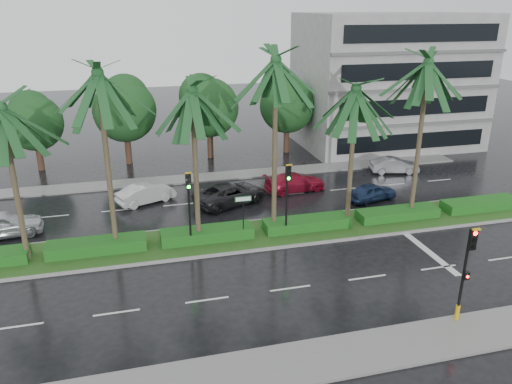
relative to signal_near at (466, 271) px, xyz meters
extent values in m
plane|color=black|center=(-6.00, 9.39, -2.50)|extent=(120.00, 120.00, 0.00)
cube|color=slate|center=(-6.00, -0.81, -2.44)|extent=(40.00, 2.40, 0.12)
cube|color=slate|center=(-6.00, 21.39, -2.44)|extent=(40.00, 2.00, 0.12)
cube|color=gray|center=(-6.00, 10.39, -2.43)|extent=(36.00, 4.00, 0.14)
cube|color=#284717|center=(-6.00, 10.39, -2.36)|extent=(35.60, 3.70, 0.02)
cube|color=#1B4F16|center=(-15.00, 10.39, -2.05)|extent=(5.20, 1.40, 0.60)
cube|color=#1B4F16|center=(-9.00, 10.39, -2.05)|extent=(5.20, 1.40, 0.60)
cube|color=#1B4F16|center=(-3.00, 10.39, -2.05)|extent=(5.20, 1.40, 0.60)
cube|color=#1B4F16|center=(3.00, 10.39, -2.05)|extent=(5.20, 1.40, 0.60)
cube|color=#1B4F16|center=(9.00, 10.39, -2.05)|extent=(5.20, 1.40, 0.60)
cube|color=silver|center=(-18.00, 4.39, -2.50)|extent=(2.00, 0.12, 0.01)
cube|color=silver|center=(-18.00, 16.39, -2.50)|extent=(2.00, 0.12, 0.01)
cube|color=silver|center=(-14.00, 4.39, -2.50)|extent=(2.00, 0.12, 0.01)
cube|color=silver|center=(-14.00, 16.39, -2.50)|extent=(2.00, 0.12, 0.01)
cube|color=silver|center=(-10.00, 4.39, -2.50)|extent=(2.00, 0.12, 0.01)
cube|color=silver|center=(-10.00, 16.39, -2.50)|extent=(2.00, 0.12, 0.01)
cube|color=silver|center=(-6.00, 4.39, -2.50)|extent=(2.00, 0.12, 0.01)
cube|color=silver|center=(-6.00, 16.39, -2.50)|extent=(2.00, 0.12, 0.01)
cube|color=silver|center=(-2.00, 4.39, -2.50)|extent=(2.00, 0.12, 0.01)
cube|color=silver|center=(-2.00, 16.39, -2.50)|extent=(2.00, 0.12, 0.01)
cube|color=silver|center=(2.00, 4.39, -2.50)|extent=(2.00, 0.12, 0.01)
cube|color=silver|center=(2.00, 16.39, -2.50)|extent=(2.00, 0.12, 0.01)
cube|color=silver|center=(6.00, 4.39, -2.50)|extent=(2.00, 0.12, 0.01)
cube|color=silver|center=(6.00, 16.39, -2.50)|extent=(2.00, 0.12, 0.01)
cube|color=silver|center=(10.00, 16.39, -2.50)|extent=(2.00, 0.12, 0.01)
cube|color=silver|center=(2.50, 6.39, -2.50)|extent=(0.40, 6.00, 0.01)
cylinder|color=#3F3324|center=(-18.50, 10.39, 1.64)|extent=(0.28, 0.28, 7.99)
cylinder|color=#3F3324|center=(-18.50, 10.39, -2.13)|extent=(0.40, 0.40, 0.44)
cylinder|color=#3F3324|center=(-14.00, 10.49, 2.37)|extent=(0.28, 0.28, 9.44)
cylinder|color=#3F3324|center=(-14.00, 10.49, -2.13)|extent=(0.40, 0.40, 0.44)
cylinder|color=#3F3324|center=(-9.50, 10.29, 1.89)|extent=(0.28, 0.28, 8.49)
cylinder|color=#3F3324|center=(-9.50, 10.29, -2.13)|extent=(0.40, 0.40, 0.44)
cylinder|color=#3F3324|center=(-5.00, 10.59, 2.56)|extent=(0.28, 0.28, 9.83)
cylinder|color=#3F3324|center=(-5.00, 10.59, -2.13)|extent=(0.40, 0.40, 0.44)
cylinder|color=#3F3324|center=(-0.50, 10.19, 1.75)|extent=(0.28, 0.28, 8.21)
cylinder|color=#3F3324|center=(-0.50, 10.19, -2.13)|extent=(0.40, 0.40, 0.44)
cylinder|color=#3F3324|center=(4.00, 10.49, 2.39)|extent=(0.28, 0.28, 9.49)
cylinder|color=#3F3324|center=(4.00, 10.49, -2.13)|extent=(0.40, 0.40, 0.44)
cylinder|color=black|center=(0.00, 0.09, -0.68)|extent=(0.12, 0.12, 3.40)
cube|color=black|center=(0.00, -0.09, 1.47)|extent=(0.30, 0.18, 0.90)
cube|color=gold|center=(0.00, -0.21, 1.95)|extent=(0.34, 0.12, 0.06)
cylinder|color=#FF0C05|center=(0.00, -0.19, 1.77)|extent=(0.18, 0.04, 0.18)
cylinder|color=black|center=(0.00, -0.19, 1.47)|extent=(0.18, 0.04, 0.18)
cylinder|color=black|center=(0.00, -0.19, 1.17)|extent=(0.18, 0.04, 0.18)
cylinder|color=gold|center=(0.00, 0.09, -2.03)|extent=(0.18, 0.18, 0.70)
cube|color=black|center=(0.00, -0.07, -0.18)|extent=(0.22, 0.16, 0.32)
cylinder|color=#FF0C05|center=(0.00, -0.16, -0.18)|extent=(0.12, 0.03, 0.12)
cylinder|color=black|center=(-10.00, 9.79, -0.65)|extent=(0.12, 0.12, 3.40)
cube|color=black|center=(-10.00, 9.61, 1.50)|extent=(0.30, 0.18, 0.90)
cube|color=gold|center=(-10.00, 9.49, 1.98)|extent=(0.34, 0.12, 0.06)
cylinder|color=black|center=(-10.00, 9.51, 1.80)|extent=(0.18, 0.04, 0.18)
cylinder|color=black|center=(-10.00, 9.51, 1.50)|extent=(0.18, 0.04, 0.18)
cylinder|color=#0CE519|center=(-10.00, 9.51, 1.20)|extent=(0.18, 0.04, 0.18)
cylinder|color=black|center=(-4.50, 9.79, -0.65)|extent=(0.12, 0.12, 3.40)
cube|color=black|center=(-4.50, 9.61, 1.50)|extent=(0.30, 0.18, 0.90)
cube|color=gold|center=(-4.50, 9.49, 1.98)|extent=(0.34, 0.12, 0.06)
cylinder|color=black|center=(-4.50, 9.51, 1.80)|extent=(0.18, 0.04, 0.18)
cylinder|color=black|center=(-4.50, 9.51, 1.50)|extent=(0.18, 0.04, 0.18)
cylinder|color=#0CE519|center=(-4.50, 9.51, 1.20)|extent=(0.18, 0.04, 0.18)
cylinder|color=black|center=(-7.00, 9.89, -1.05)|extent=(0.06, 0.06, 2.60)
cube|color=#0C5926|center=(-7.00, 9.86, 0.10)|extent=(0.95, 0.04, 0.30)
cube|color=white|center=(-7.00, 9.84, 0.10)|extent=(0.85, 0.01, 0.22)
cylinder|color=#3B261B|center=(-20.00, 26.89, -1.42)|extent=(0.52, 0.52, 2.17)
sphere|color=#163C1B|center=(-20.00, 26.89, 1.40)|extent=(4.46, 4.46, 4.46)
sphere|color=#163C1B|center=(-20.00, 27.19, 2.26)|extent=(3.34, 3.34, 3.34)
cylinder|color=#3B261B|center=(-13.00, 26.89, -1.25)|extent=(0.52, 0.52, 2.51)
sphere|color=#163C1B|center=(-13.00, 26.89, 2.02)|extent=(5.16, 5.16, 5.16)
sphere|color=#163C1B|center=(-13.00, 27.19, 3.02)|extent=(3.87, 3.87, 3.87)
cylinder|color=#3B261B|center=(-6.00, 26.89, -1.27)|extent=(0.52, 0.52, 2.46)
sphere|color=#163C1B|center=(-6.00, 26.89, 1.93)|extent=(5.07, 5.07, 5.07)
sphere|color=#163C1B|center=(-6.00, 27.19, 2.91)|extent=(3.80, 3.80, 3.80)
cylinder|color=#3B261B|center=(1.00, 26.89, -1.32)|extent=(0.52, 0.52, 2.37)
sphere|color=#163C1B|center=(1.00, 26.89, 1.77)|extent=(4.88, 4.88, 4.88)
sphere|color=#163C1B|center=(1.00, 27.19, 2.72)|extent=(3.66, 3.66, 3.66)
cylinder|color=#3B261B|center=(8.00, 26.89, -1.22)|extent=(0.52, 0.52, 2.58)
sphere|color=#163C1B|center=(8.00, 26.89, 2.13)|extent=(5.30, 5.30, 5.30)
sphere|color=#163C1B|center=(8.00, 27.19, 3.16)|extent=(3.98, 3.98, 3.98)
cube|color=gray|center=(11.00, 27.39, 3.50)|extent=(16.00, 10.00, 12.00)
imported|color=silver|center=(-20.40, 13.98, -1.74)|extent=(2.46, 4.72, 1.53)
imported|color=#B6B6B6|center=(-12.06, 17.32, -1.85)|extent=(2.85, 4.20, 1.31)
imported|color=black|center=(-6.50, 15.74, -1.79)|extent=(4.09, 5.65, 1.43)
imported|color=maroon|center=(-1.50, 17.02, -1.85)|extent=(2.31, 4.67, 1.30)
imported|color=#192A4C|center=(3.00, 13.87, -1.89)|extent=(2.34, 3.86, 1.23)
imported|color=slate|center=(7.50, 18.93, -1.88)|extent=(2.11, 3.97, 1.25)
camera|label=1|loc=(-12.74, -15.13, 10.13)|focal=35.00mm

